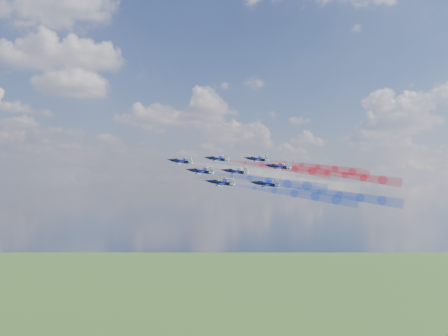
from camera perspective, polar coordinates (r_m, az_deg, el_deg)
jet_lead at (r=185.20m, az=-5.11°, el=0.80°), size 14.21×14.25×6.63m
trail_lead at (r=177.57m, az=2.16°, el=-0.18°), size 30.87×30.38×9.75m
jet_inner_left at (r=170.02m, az=-2.75°, el=-0.39°), size 14.21×14.25×6.63m
trail_inner_left at (r=163.56m, az=5.27°, el=-1.51°), size 30.87×30.38×9.75m
jet_inner_right at (r=190.60m, az=-0.78°, el=1.08°), size 14.21×14.25×6.63m
trail_inner_right at (r=184.70m, az=6.41°, el=0.14°), size 30.87×30.38×9.75m
jet_outer_left at (r=158.89m, az=-0.35°, el=-1.76°), size 14.21×14.25×6.63m
trail_outer_left at (r=153.63m, az=8.32°, el=-2.99°), size 30.87×30.38×9.75m
jet_center_third at (r=175.95m, az=1.38°, el=-0.42°), size 14.21×14.25×6.63m
trail_center_third at (r=171.16m, az=9.22°, el=-1.49°), size 30.87×30.38×9.75m
jet_outer_right at (r=195.66m, az=3.96°, el=1.04°), size 14.21×14.25×6.63m
trail_outer_right at (r=191.71m, az=11.04°, el=0.12°), size 30.87×30.38×9.75m
jet_rear_left at (r=163.20m, az=4.96°, el=-1.90°), size 14.21×14.25×6.63m
trail_rear_left at (r=160.13m, az=13.49°, el=-3.07°), size 30.87×30.38×9.75m
jet_rear_right at (r=182.25m, az=6.46°, el=0.16°), size 14.21×14.25×6.63m
trail_rear_right at (r=179.50m, az=14.09°, el=-0.84°), size 30.87×30.38×9.75m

